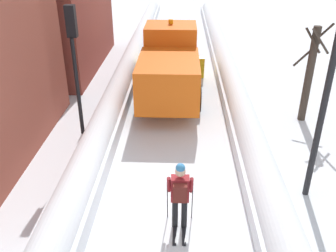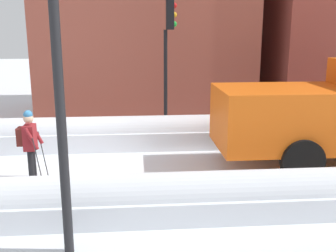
{
  "view_description": "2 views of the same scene",
  "coord_description": "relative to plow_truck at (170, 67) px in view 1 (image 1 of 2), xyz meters",
  "views": [
    {
      "loc": [
        0.18,
        -7.56,
        6.3
      ],
      "look_at": [
        -0.19,
        2.38,
        1.15
      ],
      "focal_mm": 39.51,
      "sensor_mm": 36.0,
      "label": 1
    },
    {
      "loc": [
        10.02,
        1.89,
        3.78
      ],
      "look_at": [
        -0.78,
        2.79,
        1.1
      ],
      "focal_mm": 43.32,
      "sensor_mm": 36.0,
      "label": 2
    }
  ],
  "objects": [
    {
      "name": "ground_plane",
      "position": [
        0.3,
        2.89,
        -1.48
      ],
      "size": [
        80.0,
        80.0,
        0.0
      ],
      "primitive_type": "plane",
      "color": "white"
    },
    {
      "name": "snowbank_left",
      "position": [
        -2.16,
        2.89,
        -1.03
      ],
      "size": [
        1.1,
        36.0,
        1.03
      ],
      "color": "white",
      "rests_on": "ground"
    },
    {
      "name": "snowbank_right",
      "position": [
        2.76,
        2.89,
        -1.09
      ],
      "size": [
        1.1,
        36.0,
        0.94
      ],
      "color": "white",
      "rests_on": "ground"
    },
    {
      "name": "plow_truck",
      "position": [
        0.0,
        0.0,
        0.0
      ],
      "size": [
        3.2,
        5.98,
        3.12
      ],
      "color": "orange",
      "rests_on": "ground"
    },
    {
      "name": "skier",
      "position": [
        0.5,
        -7.8,
        -0.48
      ],
      "size": [
        0.62,
        1.8,
        1.81
      ],
      "color": "black",
      "rests_on": "ground"
    },
    {
      "name": "traffic_light_pole",
      "position": [
        -2.68,
        -4.11,
        1.72
      ],
      "size": [
        0.28,
        0.42,
        4.58
      ],
      "color": "black",
      "rests_on": "ground"
    },
    {
      "name": "street_lamp",
      "position": [
        3.94,
        -6.39,
        1.94
      ],
      "size": [
        0.4,
        0.4,
        5.43
      ],
      "color": "black",
      "rests_on": "ground"
    },
    {
      "name": "bare_tree_near",
      "position": [
        5.13,
        -1.73,
        0.41
      ],
      "size": [
        1.09,
        0.98,
        3.72
      ],
      "color": "#3A3027",
      "rests_on": "ground"
    }
  ]
}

